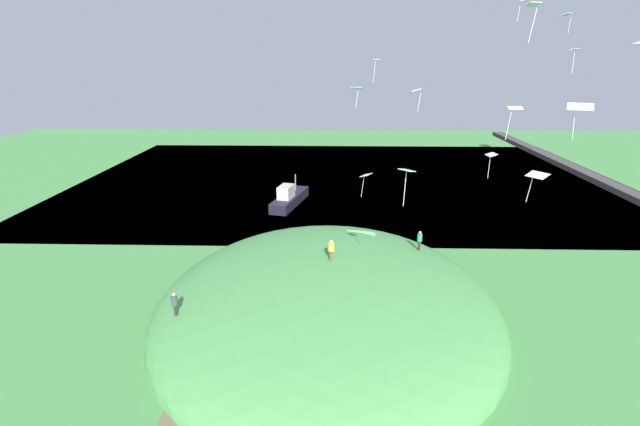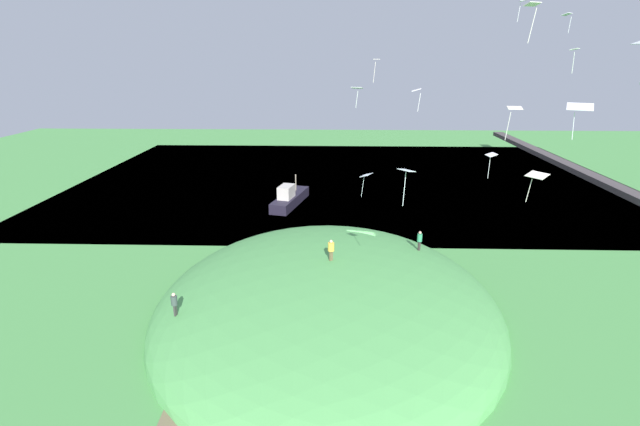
% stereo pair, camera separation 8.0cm
% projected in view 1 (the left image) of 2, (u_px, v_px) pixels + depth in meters
% --- Properties ---
extents(ground_plane, '(160.00, 160.00, 0.00)m').
position_uv_depth(ground_plane, '(360.00, 259.00, 41.65)').
color(ground_plane, '#488D46').
extents(lake_water, '(54.23, 80.00, 0.40)m').
position_uv_depth(lake_water, '(349.00, 179.00, 70.00)').
color(lake_water, '#3E6A86').
rests_on(lake_water, ground_plane).
extents(grass_hill, '(29.61, 25.06, 6.42)m').
position_uv_depth(grass_hill, '(327.00, 305.00, 33.90)').
color(grass_hill, '#4D964D').
rests_on(grass_hill, ground_plane).
extents(bridge_deck_far, '(48.81, 1.80, 0.70)m').
position_uv_depth(bridge_deck_far, '(553.00, 159.00, 68.13)').
color(bridge_deck_far, '#443D3E').
extents(boat_on_lake, '(9.24, 4.29, 3.34)m').
position_uv_depth(boat_on_lake, '(289.00, 198.00, 56.86)').
color(boat_on_lake, black).
rests_on(boat_on_lake, lake_water).
extents(person_on_hilltop, '(0.68, 0.68, 1.64)m').
position_uv_depth(person_on_hilltop, '(331.00, 248.00, 33.52)').
color(person_on_hilltop, brown).
rests_on(person_on_hilltop, grass_hill).
extents(person_near_shore, '(0.51, 0.51, 1.63)m').
position_uv_depth(person_near_shore, '(175.00, 302.00, 28.90)').
color(person_near_shore, '#343332').
rests_on(person_near_shore, grass_hill).
extents(person_watching_kites, '(0.57, 0.57, 1.69)m').
position_uv_depth(person_watching_kites, '(420.00, 238.00, 37.58)').
color(person_watching_kites, '#322B2A').
rests_on(person_watching_kites, grass_hill).
extents(kite_0, '(0.75, 0.73, 1.46)m').
position_uv_depth(kite_0, '(574.00, 51.00, 27.36)').
color(kite_0, silver).
extents(kite_1, '(1.30, 1.22, 1.77)m').
position_uv_depth(kite_1, '(537.00, 176.00, 25.29)').
color(kite_1, silver).
extents(kite_2, '(0.89, 0.68, 1.92)m').
position_uv_depth(kite_2, '(376.00, 61.00, 38.24)').
color(kite_2, '#F4DFD2').
extents(kite_3, '(0.73, 0.59, 1.45)m').
position_uv_depth(kite_3, '(522.00, 3.00, 32.06)').
color(kite_3, white).
extents(kite_4, '(1.05, 0.81, 1.62)m').
position_uv_depth(kite_4, '(417.00, 91.00, 31.92)').
color(kite_4, white).
extents(kite_5, '(0.99, 0.97, 2.14)m').
position_uv_depth(kite_5, '(407.00, 173.00, 24.26)').
color(kite_5, white).
extents(kite_6, '(0.65, 0.78, 1.82)m').
position_uv_depth(kite_6, '(533.00, 8.00, 21.48)').
color(kite_6, silver).
extents(kite_8, '(0.80, 0.84, 1.32)m').
position_uv_depth(kite_8, '(567.00, 16.00, 31.98)').
color(kite_8, white).
extents(kite_9, '(1.01, 0.75, 2.00)m').
position_uv_depth(kite_9, '(491.00, 156.00, 34.34)').
color(kite_9, white).
extents(kite_10, '(1.41, 1.26, 2.25)m').
position_uv_depth(kite_10, '(366.00, 176.00, 40.84)').
color(kite_10, white).
extents(kite_11, '(1.23, 1.42, 1.87)m').
position_uv_depth(kite_11, '(580.00, 108.00, 22.84)').
color(kite_11, white).
extents(kite_12, '(0.80, 0.97, 1.53)m').
position_uv_depth(kite_12, '(357.00, 89.00, 33.86)').
color(kite_12, white).
extents(kite_13, '(0.59, 0.78, 1.74)m').
position_uv_depth(kite_13, '(514.00, 111.00, 23.50)').
color(kite_13, silver).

